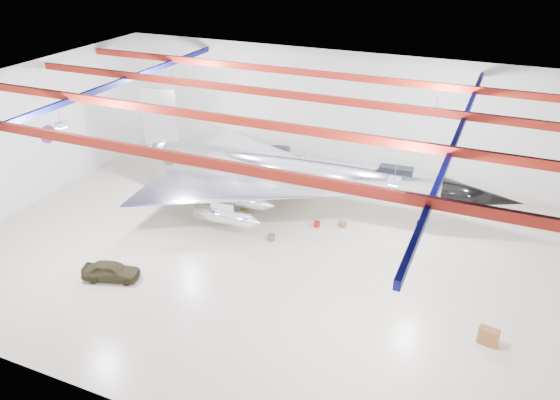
% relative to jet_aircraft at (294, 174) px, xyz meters
% --- Properties ---
extents(floor, '(40.00, 40.00, 0.00)m').
position_rel_jet_aircraft_xyz_m(floor, '(0.29, -7.09, -2.81)').
color(floor, beige).
rests_on(floor, ground).
extents(wall_back, '(40.00, 0.00, 40.00)m').
position_rel_jet_aircraft_xyz_m(wall_back, '(0.29, 7.91, 2.69)').
color(wall_back, silver).
rests_on(wall_back, floor).
extents(wall_left, '(0.00, 30.00, 30.00)m').
position_rel_jet_aircraft_xyz_m(wall_left, '(-19.71, -7.09, 2.69)').
color(wall_left, silver).
rests_on(wall_left, floor).
extents(ceiling, '(40.00, 40.00, 0.00)m').
position_rel_jet_aircraft_xyz_m(ceiling, '(0.29, -7.09, 8.19)').
color(ceiling, '#0A0F38').
rests_on(ceiling, wall_back).
extents(ceiling_structure, '(39.50, 29.50, 1.08)m').
position_rel_jet_aircraft_xyz_m(ceiling_structure, '(0.29, -7.09, 7.52)').
color(ceiling_structure, maroon).
rests_on(ceiling_structure, ceiling).
extents(wall_roundel, '(0.10, 1.50, 1.50)m').
position_rel_jet_aircraft_xyz_m(wall_roundel, '(-19.65, -5.09, 2.19)').
color(wall_roundel, '#B21414').
rests_on(wall_roundel, wall_left).
extents(jet_aircraft, '(31.40, 18.92, 8.56)m').
position_rel_jet_aircraft_xyz_m(jet_aircraft, '(0.00, 0.00, 0.00)').
color(jet_aircraft, silver).
rests_on(jet_aircraft, floor).
extents(jeep, '(3.91, 2.50, 1.24)m').
position_rel_jet_aircraft_xyz_m(jeep, '(-6.86, -14.02, -2.19)').
color(jeep, '#312D18').
rests_on(jeep, floor).
extents(desk, '(1.16, 0.73, 0.99)m').
position_rel_jet_aircraft_xyz_m(desk, '(15.77, -10.86, -2.31)').
color(desk, brown).
rests_on(desk, floor).
extents(crate_ply, '(0.70, 0.63, 0.40)m').
position_rel_jet_aircraft_xyz_m(crate_ply, '(-2.39, -4.18, -2.61)').
color(crate_ply, olive).
rests_on(crate_ply, floor).
extents(toolbox_red, '(0.46, 0.40, 0.29)m').
position_rel_jet_aircraft_xyz_m(toolbox_red, '(-4.07, 2.41, -2.66)').
color(toolbox_red, '#9F120F').
rests_on(toolbox_red, floor).
extents(engine_drum, '(0.52, 0.52, 0.47)m').
position_rel_jet_aircraft_xyz_m(engine_drum, '(0.57, -5.59, -2.57)').
color(engine_drum, '#59595B').
rests_on(engine_drum, floor).
extents(parts_bin, '(0.63, 0.55, 0.38)m').
position_rel_jet_aircraft_xyz_m(parts_bin, '(4.66, -1.63, -2.62)').
color(parts_bin, olive).
rests_on(parts_bin, floor).
extents(crate_small, '(0.40, 0.33, 0.26)m').
position_rel_jet_aircraft_xyz_m(crate_small, '(-8.80, -0.34, -2.68)').
color(crate_small, '#59595B').
rests_on(crate_small, floor).
extents(tool_chest, '(0.51, 0.51, 0.42)m').
position_rel_jet_aircraft_xyz_m(tool_chest, '(2.91, -2.43, -2.60)').
color(tool_chest, '#9F120F').
rests_on(tool_chest, floor).
extents(oil_barrel, '(0.67, 0.56, 0.43)m').
position_rel_jet_aircraft_xyz_m(oil_barrel, '(-3.00, -2.87, -2.59)').
color(oil_barrel, olive).
rests_on(oil_barrel, floor).
extents(spares_box, '(0.48, 0.48, 0.38)m').
position_rel_jet_aircraft_xyz_m(spares_box, '(0.31, 3.29, -2.62)').
color(spares_box, '#59595B').
rests_on(spares_box, floor).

